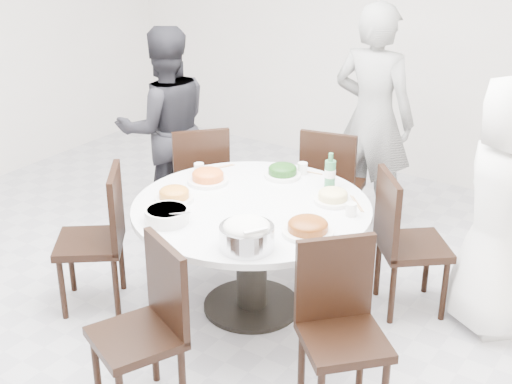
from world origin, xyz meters
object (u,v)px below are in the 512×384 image
Objects in this scene: chair_ne at (414,243)px; beverage_bottle at (330,171)px; chair_nw at (198,181)px; chair_se at (344,337)px; dining_table at (252,258)px; soup_bowl at (167,215)px; diner_middle at (373,119)px; diner_left at (166,128)px; chair_n at (333,184)px; chair_sw at (89,240)px; diner_right at (502,208)px; rice_bowl at (247,237)px; chair_s at (136,334)px.

beverage_bottle is at bearing 58.21° from chair_ne.
chair_nw and chair_se have the same top height.
soup_bowl reaches higher than dining_table.
dining_table is at bearing 102.75° from chair_se.
diner_middle is 1.13× the size of diner_left.
chair_n reaches higher than soup_bowl.
chair_nw is 1.16m from chair_sw.
chair_n is 0.59× the size of diner_right.
soup_bowl is at bearing 179.51° from rice_bowl.
chair_se is 3.12× the size of rice_bowl.
chair_nw is 2.23m from chair_se.
rice_bowl is at bearing -58.20° from dining_table.
beverage_bottle is at bearing 58.73° from diner_right.
chair_ne is 1.05m from chair_n.
chair_nw reaches higher than soup_bowl.
chair_s is 1.00× the size of chair_se.
chair_nw reaches higher than rice_bowl.
chair_ne and chair_s have the same top height.
chair_ne is at bearing 60.85° from diner_right.
chair_n and chair_sw have the same top height.
chair_n is 1.98m from chair_se.
beverage_bottle reaches higher than soup_bowl.
soup_bowl is at bearing -119.75° from beverage_bottle.
rice_bowl is (-0.66, 0.09, 0.34)m from chair_se.
chair_se is 1.33m from beverage_bottle.
diner_right reaches higher than rice_bowl.
beverage_bottle reaches higher than chair_se.
dining_table is 1.55m from diner_left.
rice_bowl is at bearing 88.70° from chair_n.
dining_table is 0.93× the size of diner_left.
diner_left reaches higher than chair_s.
diner_middle is (0.98, 2.09, 0.43)m from chair_sw.
chair_ne is at bearing 84.70° from chair_sw.
dining_table is 1.58× the size of chair_nw.
diner_middle reaches higher than dining_table.
dining_table is 1.57m from diner_right.
diner_middle is (0.02, 2.69, 0.43)m from chair_s.
beverage_bottle is at bearing 102.87° from chair_n.
chair_se is 0.75m from rice_bowl.
diner_right is 1.52m from diner_middle.
diner_left is (-2.17, 0.12, 0.33)m from chair_ne.
chair_ne is at bearing 48.53° from chair_se.
chair_ne and chair_nw have the same top height.
chair_nw is 2.29m from diner_right.
chair_n is 0.59× the size of diner_left.
diner_right is (0.38, 1.27, 0.34)m from chair_se.
chair_se is at bearing 112.06° from diner_middle.
diner_left reaches higher than chair_sw.
chair_se is at bearing 99.25° from chair_nw.
chair_se is at bearing 97.05° from diner_left.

